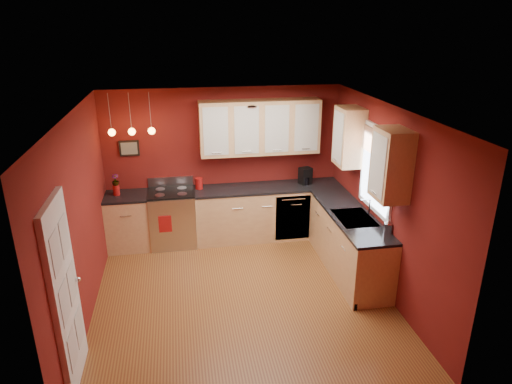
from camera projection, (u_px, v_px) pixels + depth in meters
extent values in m
plane|color=brown|center=(242.00, 296.00, 6.39)|extent=(4.20, 4.20, 0.00)
cube|color=beige|center=(240.00, 111.00, 5.46)|extent=(4.00, 4.20, 0.02)
cube|color=maroon|center=(224.00, 163.00, 7.86)|extent=(4.00, 0.02, 2.60)
cube|color=maroon|center=(275.00, 304.00, 3.99)|extent=(4.00, 0.02, 2.60)
cube|color=maroon|center=(80.00, 222.00, 5.60)|extent=(0.02, 4.20, 2.60)
cube|color=maroon|center=(385.00, 201.00, 6.25)|extent=(0.02, 4.20, 2.60)
cube|color=tan|center=(129.00, 222.00, 7.62)|extent=(0.70, 0.60, 0.90)
cube|color=tan|center=(268.00, 213.00, 8.00)|extent=(2.54, 0.60, 0.90)
cube|color=tan|center=(348.00, 243.00, 6.91)|extent=(0.60, 2.10, 0.90)
cube|color=black|center=(126.00, 196.00, 7.45)|extent=(0.70, 0.62, 0.04)
cube|color=black|center=(268.00, 188.00, 7.83)|extent=(2.54, 0.62, 0.04)
cube|color=black|center=(351.00, 215.00, 6.75)|extent=(0.62, 2.10, 0.04)
cube|color=silver|center=(173.00, 219.00, 7.73)|extent=(0.76, 0.64, 0.92)
cube|color=black|center=(173.00, 225.00, 7.45)|extent=(0.55, 0.02, 0.32)
cylinder|color=silver|center=(172.00, 212.00, 7.36)|extent=(0.60, 0.02, 0.02)
cube|color=black|center=(171.00, 193.00, 7.56)|extent=(0.76, 0.60, 0.03)
cylinder|color=gray|center=(160.00, 195.00, 7.40)|extent=(0.16, 0.16, 0.01)
cylinder|color=gray|center=(182.00, 194.00, 7.46)|extent=(0.16, 0.16, 0.01)
cylinder|color=gray|center=(160.00, 189.00, 7.66)|extent=(0.16, 0.16, 0.01)
cylinder|color=gray|center=(182.00, 188.00, 7.71)|extent=(0.16, 0.16, 0.01)
cube|color=silver|center=(171.00, 181.00, 7.81)|extent=(0.76, 0.04, 0.16)
cube|color=silver|center=(293.00, 218.00, 7.79)|extent=(0.60, 0.02, 0.80)
cube|color=gray|center=(354.00, 219.00, 6.61)|extent=(0.50, 0.70, 0.05)
cube|color=black|center=(350.00, 215.00, 6.77)|extent=(0.42, 0.30, 0.02)
cube|color=black|center=(359.00, 225.00, 6.46)|extent=(0.42, 0.30, 0.02)
cylinder|color=silver|center=(370.00, 208.00, 6.59)|extent=(0.02, 0.02, 0.28)
cylinder|color=silver|center=(366.00, 200.00, 6.53)|extent=(0.16, 0.02, 0.02)
cube|color=white|center=(377.00, 170.00, 6.39)|extent=(0.04, 1.02, 1.22)
cube|color=white|center=(376.00, 170.00, 6.39)|extent=(0.01, 0.90, 1.10)
cube|color=#906148|center=(378.00, 144.00, 6.26)|extent=(0.02, 0.96, 0.36)
cube|color=white|center=(65.00, 295.00, 4.60)|extent=(0.06, 0.82, 2.05)
cube|color=silver|center=(56.00, 253.00, 4.24)|extent=(0.00, 0.28, 0.40)
cube|color=silver|center=(64.00, 236.00, 4.57)|extent=(0.00, 0.28, 0.40)
cube|color=silver|center=(65.00, 303.00, 4.43)|extent=(0.00, 0.28, 0.40)
cube|color=silver|center=(72.00, 283.00, 4.76)|extent=(0.00, 0.28, 0.40)
cube|color=silver|center=(73.00, 349.00, 4.63)|extent=(0.00, 0.28, 0.40)
cube|color=silver|center=(79.00, 327.00, 4.96)|extent=(0.00, 0.28, 0.40)
sphere|color=silver|center=(78.00, 279.00, 4.92)|extent=(0.06, 0.06, 0.06)
cube|color=tan|center=(260.00, 127.00, 7.56)|extent=(2.00, 0.35, 0.90)
cube|color=tan|center=(368.00, 149.00, 6.29)|extent=(0.35, 1.95, 0.90)
cube|color=black|center=(129.00, 148.00, 7.47)|extent=(0.32, 0.03, 0.26)
cylinder|color=gray|center=(110.00, 113.00, 6.90)|extent=(0.01, 0.01, 0.60)
sphere|color=#FFA53F|center=(112.00, 132.00, 7.01)|extent=(0.11, 0.11, 0.11)
cylinder|color=gray|center=(130.00, 112.00, 6.95)|extent=(0.01, 0.01, 0.60)
sphere|color=#FFA53F|center=(132.00, 132.00, 7.05)|extent=(0.11, 0.11, 0.11)
cylinder|color=gray|center=(150.00, 112.00, 7.00)|extent=(0.01, 0.01, 0.60)
sphere|color=#FFA53F|center=(152.00, 131.00, 7.10)|extent=(0.11, 0.11, 0.11)
cylinder|color=#9E1111|center=(199.00, 184.00, 7.69)|extent=(0.12, 0.12, 0.18)
cylinder|color=#9E1111|center=(199.00, 178.00, 7.65)|extent=(0.13, 0.13, 0.02)
cylinder|color=#9E1111|center=(116.00, 190.00, 7.42)|extent=(0.11, 0.11, 0.17)
imported|color=#9E1111|center=(115.00, 180.00, 7.36)|extent=(0.13, 0.13, 0.20)
cube|color=black|center=(305.00, 176.00, 7.92)|extent=(0.24, 0.22, 0.29)
cylinder|color=black|center=(306.00, 181.00, 7.89)|extent=(0.14, 0.14, 0.13)
imported|color=silver|center=(388.00, 225.00, 6.10)|extent=(0.12, 0.12, 0.22)
cube|color=#9E1111|center=(165.00, 224.00, 7.39)|extent=(0.21, 0.01, 0.28)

